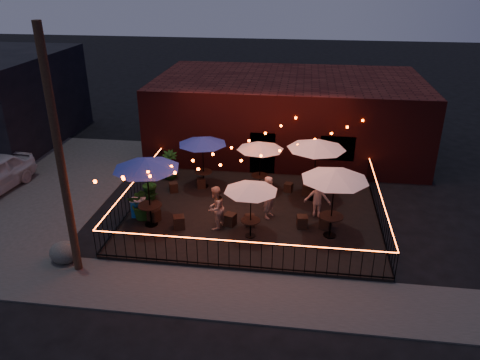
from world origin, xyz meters
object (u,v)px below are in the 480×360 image
Objects in this scene: cafe_table_0 at (146,165)px; cafe_table_3 at (260,146)px; cooler at (139,208)px; boulder at (64,253)px; cafe_table_4 at (335,176)px; cafe_table_2 at (251,188)px; utility_pole at (60,159)px; cafe_table_1 at (202,141)px; cafe_table_5 at (317,145)px.

cafe_table_3 is (3.86, 3.74, -0.46)m from cafe_table_0.
boulder is (-1.54, -3.24, -0.16)m from cooler.
cafe_table_4 is (6.85, 0.11, -0.08)m from cafe_table_0.
cooler is (-4.62, 0.92, -1.61)m from cafe_table_2.
utility_pole is 9.11m from cafe_table_4.
boulder is at bearing -133.73° from cafe_table_3.
cooler is at bearing 75.95° from utility_pole.
cafe_table_1 reaches higher than cafe_table_3.
utility_pole is 2.61× the size of cafe_table_4.
cafe_table_0 is 3.96m from cafe_table_1.
cafe_table_0 is at bearing 175.33° from cafe_table_2.
utility_pole is 3.28× the size of cafe_table_1.
cafe_table_2 reaches higher than cooler.
cafe_table_5 is 7.67m from cooler.
utility_pole reaches higher than boulder.
cafe_table_3 is 3.24× the size of cooler.
cafe_table_3 is (5.46, 6.73, -1.78)m from utility_pole.
cooler is (-6.94, -2.53, -2.09)m from cafe_table_5.
utility_pole is 5.08m from cooler.
cafe_table_1 is at bearing 70.70° from cafe_table_0.
utility_pole is 2.74× the size of cafe_table_0.
cafe_table_4 is at bearing -50.53° from cafe_table_3.
utility_pole is 3.29× the size of cafe_table_3.
utility_pole is 3.64m from cafe_table_0.
utility_pole is at bearing -29.05° from boulder.
cafe_table_0 is 3.06× the size of boulder.
cafe_table_4 is at bearing 8.33° from cafe_table_2.
cafe_table_0 is 0.95× the size of cafe_table_4.
utility_pole reaches higher than cafe_table_3.
cafe_table_0 is 2.34m from cooler.
cafe_table_5 is at bearing 26.63° from cafe_table_0.
cafe_table_5 reaches higher than boulder.
cafe_table_2 is at bearing -57.11° from cafe_table_1.
cafe_table_0 is at bearing -135.91° from cafe_table_3.
cafe_table_3 is at bearing 129.47° from cafe_table_4.
cafe_table_4 reaches higher than cooler.
cafe_table_0 reaches higher than cafe_table_2.
cafe_table_0 is 3.97m from cafe_table_2.
boulder is at bearing -159.37° from cafe_table_2.
cafe_table_3 is 9.02m from boulder.
cafe_table_3 reaches higher than cooler.
cafe_table_3 reaches higher than boulder.
cafe_table_1 is 4.82m from cafe_table_2.
cafe_table_4 is at bearing -78.59° from cafe_table_5.
cafe_table_3 is 5.79m from cooler.
cafe_table_0 is 1.20× the size of cafe_table_1.
cafe_table_0 is 3.89× the size of cooler.
boulder is (-0.64, 0.36, -3.63)m from utility_pole.
cafe_table_2 is 4.06m from cafe_table_3.
utility_pole is 3.05× the size of cafe_table_2.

